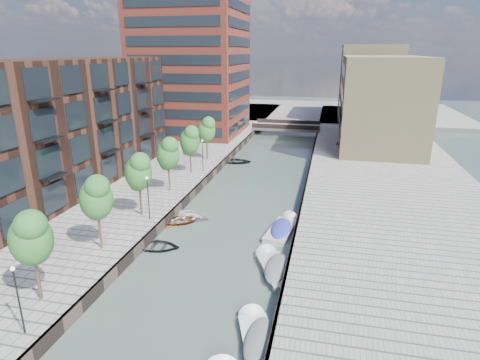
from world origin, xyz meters
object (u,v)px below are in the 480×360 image
(sloop_2, at_px, (179,222))
(sloop_3, at_px, (189,218))
(tree_2, at_px, (96,196))
(car, at_px, (344,141))
(tree_6, at_px, (207,129))
(tree_3, at_px, (138,171))
(sloop_4, at_px, (235,163))
(motorboat_3, at_px, (282,229))
(sloop_1, at_px, (156,248))
(tree_5, at_px, (190,139))
(motorboat_4, at_px, (274,267))
(motorboat_1, at_px, (257,338))
(bridge, at_px, (287,127))
(tree_4, at_px, (168,153))
(tree_1, at_px, (31,236))

(sloop_2, relative_size, sloop_3, 0.94)
(tree_2, height_order, car, tree_2)
(tree_6, relative_size, car, 1.68)
(sloop_2, bearing_deg, sloop_3, -48.86)
(tree_3, distance_m, sloop_4, 24.25)
(tree_3, bearing_deg, motorboat_3, 5.80)
(sloop_1, relative_size, sloop_3, 0.93)
(tree_5, height_order, motorboat_4, tree_5)
(sloop_4, xyz_separation_m, motorboat_3, (9.69, -22.04, 0.23))
(sloop_1, height_order, motorboat_4, motorboat_4)
(motorboat_1, bearing_deg, bridge, 94.87)
(tree_5, bearing_deg, motorboat_3, -43.58)
(bridge, relative_size, tree_3, 2.18)
(bridge, bearing_deg, motorboat_1, -85.13)
(tree_3, height_order, motorboat_1, tree_3)
(tree_2, bearing_deg, car, 65.37)
(bridge, height_order, sloop_4, bridge)
(sloop_1, bearing_deg, tree_5, 5.21)
(tree_4, distance_m, sloop_1, 13.01)
(tree_1, distance_m, tree_6, 35.00)
(tree_2, bearing_deg, tree_6, 90.00)
(bridge, relative_size, sloop_3, 2.93)
(tree_3, distance_m, tree_5, 14.00)
(sloop_4, height_order, motorboat_3, motorboat_3)
(bridge, distance_m, sloop_2, 46.27)
(tree_4, relative_size, motorboat_4, 1.05)
(motorboat_3, bearing_deg, sloop_1, -149.96)
(motorboat_3, bearing_deg, motorboat_1, -88.57)
(sloop_1, distance_m, sloop_4, 27.78)
(tree_4, relative_size, tree_6, 1.00)
(tree_5, xyz_separation_m, tree_6, (0.00, 7.00, 0.00))
(tree_5, relative_size, tree_6, 1.00)
(tree_3, distance_m, tree_4, 7.00)
(bridge, bearing_deg, tree_3, -100.25)
(tree_3, distance_m, sloop_3, 6.94)
(tree_3, relative_size, tree_4, 1.00)
(tree_2, bearing_deg, sloop_3, 67.36)
(sloop_1, bearing_deg, tree_6, 2.39)
(bridge, relative_size, motorboat_4, 2.30)
(tree_2, bearing_deg, tree_1, -90.00)
(sloop_2, bearing_deg, motorboat_1, -167.69)
(sloop_2, relative_size, motorboat_3, 0.71)
(tree_1, distance_m, tree_5, 28.00)
(tree_4, relative_size, sloop_4, 1.27)
(bridge, xyz_separation_m, tree_6, (-8.50, -26.00, 3.92))
(tree_1, distance_m, sloop_2, 16.29)
(tree_2, distance_m, motorboat_4, 14.52)
(sloop_4, distance_m, motorboat_4, 30.72)
(sloop_4, distance_m, motorboat_3, 24.07)
(tree_5, relative_size, sloop_1, 1.45)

